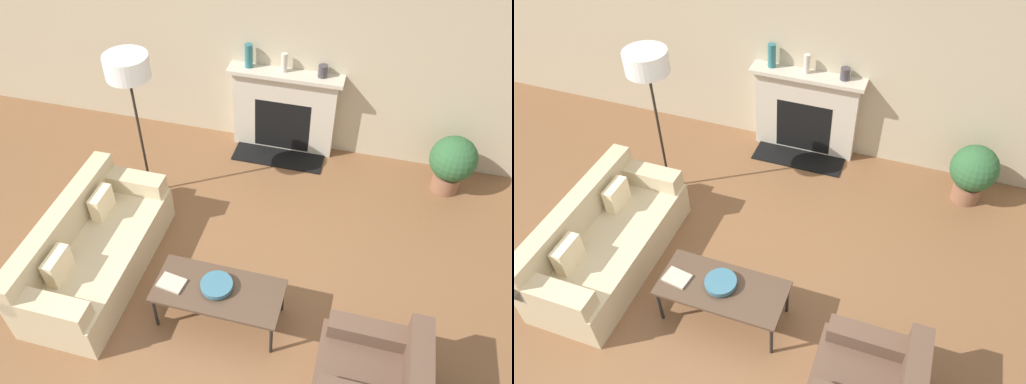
{
  "view_description": "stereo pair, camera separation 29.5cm",
  "coord_description": "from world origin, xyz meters",
  "views": [
    {
      "loc": [
        1.13,
        -2.48,
        4.29
      ],
      "look_at": [
        0.09,
        1.42,
        0.45
      ],
      "focal_mm": 35.0,
      "sensor_mm": 36.0,
      "label": 1
    },
    {
      "loc": [
        1.41,
        -2.4,
        4.29
      ],
      "look_at": [
        0.09,
        1.42,
        0.45
      ],
      "focal_mm": 35.0,
      "sensor_mm": 36.0,
      "label": 2
    }
  ],
  "objects": [
    {
      "name": "fireplace",
      "position": [
        0.08,
        2.87,
        0.56
      ],
      "size": [
        1.46,
        0.59,
        1.15
      ],
      "color": "beige",
      "rests_on": "ground_plane"
    },
    {
      "name": "potted_plant",
      "position": [
        2.23,
        2.55,
        0.43
      ],
      "size": [
        0.56,
        0.56,
        0.76
      ],
      "color": "brown",
      "rests_on": "ground_plane"
    },
    {
      "name": "bowl",
      "position": [
        0.07,
        0.08,
        0.49
      ],
      "size": [
        0.3,
        0.3,
        0.07
      ],
      "color": "#38667A",
      "rests_on": "coffee_table"
    },
    {
      "name": "floor_lamp",
      "position": [
        -1.31,
        1.57,
        1.63
      ],
      "size": [
        0.47,
        0.47,
        1.86
      ],
      "color": "black",
      "rests_on": "ground_plane"
    },
    {
      "name": "book",
      "position": [
        -0.35,
        0.01,
        0.46
      ],
      "size": [
        0.27,
        0.21,
        0.02
      ],
      "rotation": [
        0.0,
        0.0,
        -0.14
      ],
      "color": "#B2A893",
      "rests_on": "coffee_table"
    },
    {
      "name": "coffee_table",
      "position": [
        0.09,
        0.06,
        0.42
      ],
      "size": [
        1.21,
        0.55,
        0.45
      ],
      "color": "#4C3828",
      "rests_on": "ground_plane"
    },
    {
      "name": "couch",
      "position": [
        -1.35,
        0.29,
        0.3
      ],
      "size": [
        0.87,
        1.93,
        0.79
      ],
      "rotation": [
        0.0,
        0.0,
        1.57
      ],
      "color": "#CCB78E",
      "rests_on": "ground_plane"
    },
    {
      "name": "wall_back",
      "position": [
        0.0,
        3.02,
        1.45
      ],
      "size": [
        18.0,
        0.06,
        2.9
      ],
      "color": "#BCAD8E",
      "rests_on": "ground_plane"
    },
    {
      "name": "mantel_vase_left",
      "position": [
        -0.39,
        2.89,
        1.3
      ],
      "size": [
        0.1,
        0.1,
        0.3
      ],
      "color": "#28666B",
      "rests_on": "fireplace"
    },
    {
      "name": "ground_plane",
      "position": [
        0.0,
        0.0,
        0.0
      ],
      "size": [
        18.0,
        18.0,
        0.0
      ],
      "primitive_type": "plane",
      "color": "brown"
    },
    {
      "name": "mantel_vase_center_right",
      "position": [
        0.53,
        2.89,
        1.22
      ],
      "size": [
        0.12,
        0.12,
        0.15
      ],
      "color": "#3D383D",
      "rests_on": "fireplace"
    },
    {
      "name": "mantel_vase_center_left",
      "position": [
        0.06,
        2.89,
        1.27
      ],
      "size": [
        0.08,
        0.08,
        0.24
      ],
      "color": "beige",
      "rests_on": "fireplace"
    }
  ]
}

